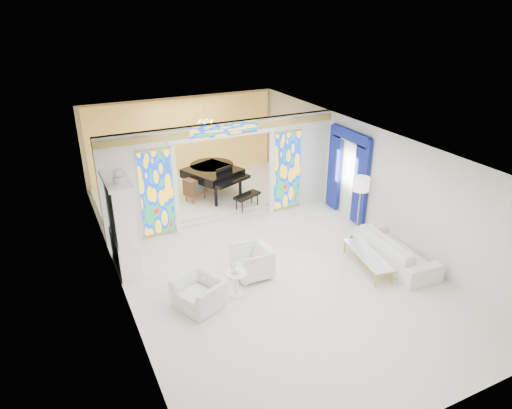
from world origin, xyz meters
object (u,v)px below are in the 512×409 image
armchair_right (252,262)px  tv_console (195,186)px  grand_piano (214,172)px  coffee_table (368,255)px  armchair_left (200,293)px  china_cabinet (122,226)px  sofa (396,249)px

armchair_right → tv_console: (0.13, 4.51, 0.28)m
grand_piano → coffee_table: bearing=-94.9°
coffee_table → tv_console: bearing=115.6°
armchair_left → china_cabinet: bearing=-177.5°
armchair_right → coffee_table: size_ratio=0.47×
china_cabinet → armchair_right: (2.63, -1.69, -0.78)m
armchair_right → grand_piano: grand_piano is taller
armchair_right → sofa: bearing=76.1°
china_cabinet → coffee_table: china_cabinet is taller
armchair_right → grand_piano: bearing=171.3°
armchair_left → tv_console: 5.34m
grand_piano → china_cabinet: bearing=-161.3°
armchair_left → armchair_right: (1.52, 0.56, 0.07)m
armchair_left → grand_piano: grand_piano is taller
china_cabinet → tv_console: (2.76, 2.82, -0.50)m
coffee_table → grand_piano: bearing=107.9°
armchair_left → coffee_table: bearing=61.5°
china_cabinet → grand_piano: (3.52, 3.11, -0.24)m
sofa → coffee_table: 0.81m
china_cabinet → armchair_right: size_ratio=3.16×
coffee_table → tv_console: 6.02m
sofa → tv_console: bearing=36.8°
sofa → grand_piano: grand_piano is taller
china_cabinet → coffee_table: bearing=-25.9°
armchair_left → sofa: bearing=61.3°
tv_console → china_cabinet: bearing=-158.1°
armchair_right → grand_piano: (0.89, 4.80, 0.54)m
grand_piano → tv_console: grand_piano is taller
armchair_right → tv_console: 4.52m
coffee_table → tv_console: size_ratio=2.35×
sofa → tv_console: (-3.41, 5.50, 0.31)m
sofa → coffee_table: sofa is taller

